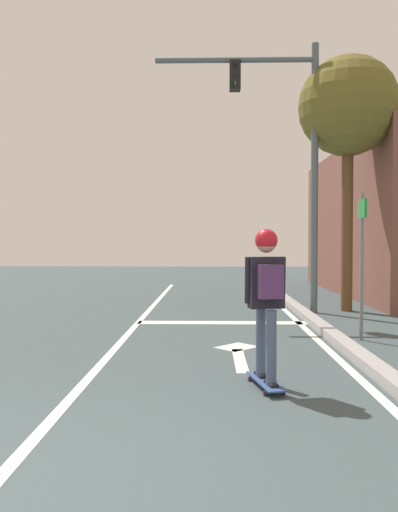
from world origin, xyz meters
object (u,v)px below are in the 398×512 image
object	(u,v)px
skater	(267,285)
traffic_signal_mast	(284,136)
roadside_tree	(348,109)
street_sign_post	(362,245)
skateboard	(266,381)

from	to	relation	value
skater	traffic_signal_mast	world-z (taller)	traffic_signal_mast
traffic_signal_mast	roadside_tree	world-z (taller)	traffic_signal_mast
street_sign_post	roadside_tree	world-z (taller)	roadside_tree
traffic_signal_mast	roadside_tree	distance (m)	1.66
skateboard	skater	size ratio (longest dim) A/B	0.53
street_sign_post	roadside_tree	distance (m)	4.74
skater	roadside_tree	distance (m)	7.64
skateboard	traffic_signal_mast	size ratio (longest dim) A/B	0.14
skateboard	traffic_signal_mast	xyz separation A→B (m)	(1.03, 5.99, 3.86)
traffic_signal_mast	street_sign_post	world-z (taller)	traffic_signal_mast
skateboard	street_sign_post	world-z (taller)	street_sign_post
traffic_signal_mast	roadside_tree	bearing A→B (deg)	11.67
skater	roadside_tree	world-z (taller)	roadside_tree
street_sign_post	roadside_tree	xyz separation A→B (m)	(0.69, 3.55, 3.07)
skater	street_sign_post	distance (m)	3.34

